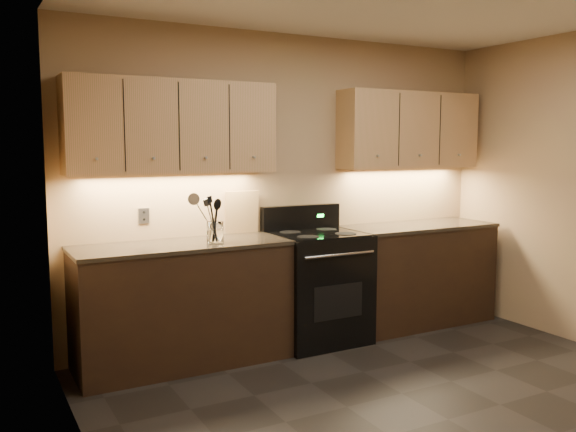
# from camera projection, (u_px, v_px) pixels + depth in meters

# --- Properties ---
(floor) EXTENTS (4.00, 4.00, 0.00)m
(floor) POSITION_uv_depth(u_px,v_px,m) (448.00, 419.00, 3.71)
(floor) COLOR black
(floor) RESTS_ON ground
(wall_back) EXTENTS (4.00, 0.04, 2.60)m
(wall_back) POSITION_uv_depth(u_px,v_px,m) (291.00, 187.00, 5.31)
(wall_back) COLOR #A07B5E
(wall_back) RESTS_ON ground
(wall_left) EXTENTS (0.04, 4.00, 2.60)m
(wall_left) POSITION_uv_depth(u_px,v_px,m) (107.00, 231.00, 2.61)
(wall_left) COLOR #A07B5E
(wall_left) RESTS_ON ground
(counter_left) EXTENTS (1.62, 0.62, 0.93)m
(counter_left) POSITION_uv_depth(u_px,v_px,m) (183.00, 304.00, 4.62)
(counter_left) COLOR black
(counter_left) RESTS_ON ground
(counter_right) EXTENTS (1.46, 0.62, 0.93)m
(counter_right) POSITION_uv_depth(u_px,v_px,m) (416.00, 274.00, 5.70)
(counter_right) COLOR black
(counter_right) RESTS_ON ground
(stove) EXTENTS (0.76, 0.68, 1.14)m
(stove) POSITION_uv_depth(u_px,v_px,m) (317.00, 286.00, 5.16)
(stove) COLOR black
(stove) RESTS_ON ground
(upper_cab_left) EXTENTS (1.60, 0.30, 0.70)m
(upper_cab_left) POSITION_uv_depth(u_px,v_px,m) (173.00, 127.00, 4.60)
(upper_cab_left) COLOR tan
(upper_cab_left) RESTS_ON wall_back
(upper_cab_right) EXTENTS (1.44, 0.30, 0.70)m
(upper_cab_right) POSITION_uv_depth(u_px,v_px,m) (409.00, 130.00, 5.68)
(upper_cab_right) COLOR tan
(upper_cab_right) RESTS_ON wall_back
(outlet_plate) EXTENTS (0.08, 0.01, 0.12)m
(outlet_plate) POSITION_uv_depth(u_px,v_px,m) (144.00, 216.00, 4.71)
(outlet_plate) COLOR #B2B5BA
(outlet_plate) RESTS_ON wall_back
(utensil_crock) EXTENTS (0.17, 0.17, 0.16)m
(utensil_crock) POSITION_uv_depth(u_px,v_px,m) (215.00, 233.00, 4.61)
(utensil_crock) COLOR white
(utensil_crock) RESTS_ON counter_left
(cutting_board) EXTENTS (0.29, 0.10, 0.36)m
(cutting_board) POSITION_uv_depth(u_px,v_px,m) (242.00, 212.00, 5.08)
(cutting_board) COLOR tan
(cutting_board) RESTS_ON counter_left
(wooden_spoon) EXTENTS (0.16, 0.13, 0.31)m
(wooden_spoon) POSITION_uv_depth(u_px,v_px,m) (210.00, 220.00, 4.58)
(wooden_spoon) COLOR tan
(wooden_spoon) RESTS_ON utensil_crock
(black_spoon) EXTENTS (0.07, 0.15, 0.33)m
(black_spoon) POSITION_uv_depth(u_px,v_px,m) (213.00, 219.00, 4.60)
(black_spoon) COLOR black
(black_spoon) RESTS_ON utensil_crock
(black_turner) EXTENTS (0.16, 0.11, 0.37)m
(black_turner) POSITION_uv_depth(u_px,v_px,m) (216.00, 217.00, 4.57)
(black_turner) COLOR black
(black_turner) RESTS_ON utensil_crock
(steel_spatula) EXTENTS (0.20, 0.13, 0.36)m
(steel_spatula) POSITION_uv_depth(u_px,v_px,m) (216.00, 218.00, 4.62)
(steel_spatula) COLOR silver
(steel_spatula) RESTS_ON utensil_crock
(steel_skimmer) EXTENTS (0.28, 0.14, 0.39)m
(steel_skimmer) POSITION_uv_depth(u_px,v_px,m) (219.00, 215.00, 4.59)
(steel_skimmer) COLOR silver
(steel_skimmer) RESTS_ON utensil_crock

